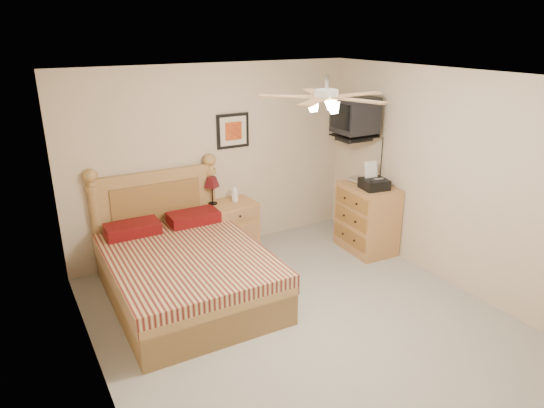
{
  "coord_description": "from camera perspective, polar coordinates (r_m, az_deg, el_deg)",
  "views": [
    {
      "loc": [
        -2.46,
        -3.55,
        2.91
      ],
      "look_at": [
        0.11,
        0.9,
        1.03
      ],
      "focal_mm": 32.0,
      "sensor_mm": 36.0,
      "label": 1
    }
  ],
  "objects": [
    {
      "name": "floor",
      "position": [
        5.21,
        4.06,
        -13.96
      ],
      "size": [
        4.5,
        4.5,
        0.0
      ],
      "primitive_type": "plane",
      "color": "gray",
      "rests_on": "ground"
    },
    {
      "name": "ceiling",
      "position": [
        4.34,
        4.89,
        14.58
      ],
      "size": [
        4.0,
        4.5,
        0.04
      ],
      "primitive_type": "cube",
      "color": "white",
      "rests_on": "ground"
    },
    {
      "name": "wall_back",
      "position": [
        6.52,
        -6.77,
        5.15
      ],
      "size": [
        4.0,
        0.04,
        2.5
      ],
      "primitive_type": "cube",
      "color": "beige",
      "rests_on": "ground"
    },
    {
      "name": "wall_front",
      "position": [
        3.24,
        28.03,
        -13.38
      ],
      "size": [
        4.0,
        0.04,
        2.5
      ],
      "primitive_type": "cube",
      "color": "beige",
      "rests_on": "ground"
    },
    {
      "name": "wall_left",
      "position": [
        3.95,
        -20.52,
        -6.16
      ],
      "size": [
        0.04,
        4.5,
        2.5
      ],
      "primitive_type": "cube",
      "color": "beige",
      "rests_on": "ground"
    },
    {
      "name": "wall_right",
      "position": [
        5.94,
        20.64,
        2.5
      ],
      "size": [
        0.04,
        4.5,
        2.5
      ],
      "primitive_type": "cube",
      "color": "beige",
      "rests_on": "ground"
    },
    {
      "name": "bed",
      "position": [
        5.41,
        -10.18,
        -4.53
      ],
      "size": [
        1.65,
        2.15,
        1.37
      ],
      "primitive_type": null,
      "rotation": [
        0.0,
        0.0,
        -0.02
      ],
      "color": "#A07A44",
      "rests_on": "ground"
    },
    {
      "name": "nightstand",
      "position": [
        6.63,
        -4.91,
        -2.73
      ],
      "size": [
        0.7,
        0.55,
        0.71
      ],
      "primitive_type": "cube",
      "rotation": [
        0.0,
        0.0,
        0.1
      ],
      "color": "#B67E38",
      "rests_on": "ground"
    },
    {
      "name": "table_lamp",
      "position": [
        6.42,
        -7.04,
        1.6
      ],
      "size": [
        0.24,
        0.24,
        0.38
      ],
      "primitive_type": null,
      "rotation": [
        0.0,
        0.0,
        -0.23
      ],
      "color": "#501116",
      "rests_on": "nightstand"
    },
    {
      "name": "lotion_bottle",
      "position": [
        6.5,
        -4.41,
        1.29
      ],
      "size": [
        0.1,
        0.1,
        0.24
      ],
      "primitive_type": "imported",
      "rotation": [
        0.0,
        0.0,
        0.12
      ],
      "color": "white",
      "rests_on": "nightstand"
    },
    {
      "name": "framed_picture",
      "position": [
        6.52,
        -4.63,
        8.58
      ],
      "size": [
        0.46,
        0.04,
        0.46
      ],
      "primitive_type": "cube",
      "color": "black",
      "rests_on": "wall_back"
    },
    {
      "name": "dresser",
      "position": [
        6.74,
        11.11,
        -1.66
      ],
      "size": [
        0.58,
        0.81,
        0.92
      ],
      "primitive_type": "cube",
      "rotation": [
        0.0,
        0.0,
        -0.05
      ],
      "color": "#B18149",
      "rests_on": "ground"
    },
    {
      "name": "fax_machine",
      "position": [
        6.43,
        11.99,
        3.22
      ],
      "size": [
        0.38,
        0.39,
        0.34
      ],
      "primitive_type": null,
      "rotation": [
        0.0,
        0.0,
        -0.17
      ],
      "color": "black",
      "rests_on": "dresser"
    },
    {
      "name": "magazine_lower",
      "position": [
        6.69,
        9.54,
        2.62
      ],
      "size": [
        0.24,
        0.3,
        0.02
      ],
      "primitive_type": "imported",
      "rotation": [
        0.0,
        0.0,
        0.2
      ],
      "color": "beige",
      "rests_on": "dresser"
    },
    {
      "name": "magazine_upper",
      "position": [
        6.7,
        9.62,
        2.82
      ],
      "size": [
        0.21,
        0.27,
        0.02
      ],
      "primitive_type": "imported",
      "rotation": [
        0.0,
        0.0,
        0.1
      ],
      "color": "gray",
      "rests_on": "magazine_lower"
    },
    {
      "name": "wall_tv",
      "position": [
        6.55,
        10.78,
        10.03
      ],
      "size": [
        0.56,
        0.46,
        0.58
      ],
      "primitive_type": null,
      "color": "black",
      "rests_on": "wall_right"
    },
    {
      "name": "ceiling_fan",
      "position": [
        4.19,
        6.41,
        12.41
      ],
      "size": [
        1.14,
        1.14,
        0.28
      ],
      "primitive_type": null,
      "color": "white",
      "rests_on": "ceiling"
    }
  ]
}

